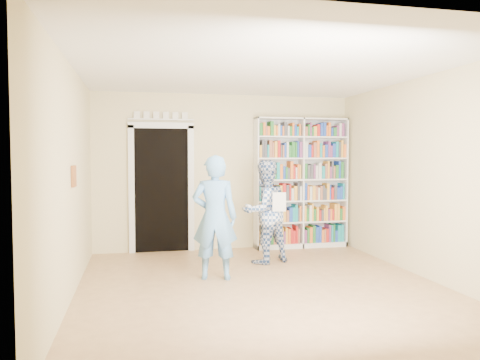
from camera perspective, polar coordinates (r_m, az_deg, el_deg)
The scene contains 11 objects.
floor at distance 5.98m, azimuth 2.71°, elevation -12.93°, with size 5.00×5.00×0.00m, color #99704A.
ceiling at distance 5.85m, azimuth 2.78°, elevation 13.43°, with size 5.00×5.00×0.00m, color white.
wall_back at distance 8.19m, azimuth -1.85°, elevation 0.96°, with size 4.50×4.50×0.00m, color beige.
wall_left at distance 5.60m, azimuth -20.05°, elevation -0.16°, with size 5.00×5.00×0.00m, color beige.
wall_right at distance 6.71m, azimuth 21.62°, elevation 0.30°, with size 5.00×5.00×0.00m, color beige.
bookshelf at distance 8.41m, azimuth 7.43°, elevation -0.28°, with size 1.67×0.31×2.30m.
doorway at distance 8.05m, azimuth -9.54°, elevation -0.33°, with size 1.10×0.08×2.43m.
wall_art at distance 5.80m, azimuth -19.60°, elevation 0.44°, with size 0.03×0.25×0.25m, color maroon.
man_blue at distance 6.21m, azimuth -3.10°, elevation -4.57°, with size 0.60×0.39×1.65m, color #619CD7.
man_plaid at distance 7.16m, azimuth 3.01°, elevation -3.86°, with size 0.76×0.60×1.57m, color navy.
paper_sheet at distance 6.94m, azimuth 4.81°, elevation -2.68°, with size 0.20×0.01×0.28m, color white.
Camera 1 is at (-1.51, -5.55, 1.64)m, focal length 35.00 mm.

